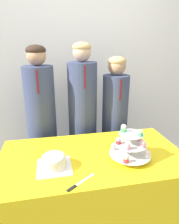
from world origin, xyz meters
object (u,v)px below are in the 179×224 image
cake_knife (77,185)px  student_0 (42,125)px  cupcake_stand (131,144)px  student_1 (83,122)px  student_2 (114,124)px  round_cake (54,161)px

cake_knife → student_0: bearing=68.6°
cupcake_stand → student_1: 0.80m
cake_knife → student_2: size_ratio=0.14×
student_1 → student_0: bearing=-180.0°
cupcake_stand → student_0: size_ratio=0.20×
round_cake → cake_knife: 0.26m
round_cake → cupcake_stand: cupcake_stand is taller
round_cake → student_0: size_ratio=0.16×
student_1 → cupcake_stand: bearing=-72.0°
cake_knife → student_0: (-0.23, 0.99, 0.02)m
student_0 → student_1: student_1 is taller
cake_knife → student_1: (0.21, 0.99, 0.03)m
cupcake_stand → student_1: bearing=108.0°
cake_knife → student_0: size_ratio=0.13×
cupcake_stand → student_0: bearing=132.2°
student_0 → cupcake_stand: bearing=-47.8°
round_cake → cupcake_stand: (0.59, 0.01, 0.06)m
round_cake → student_0: 0.78m
round_cake → student_2: student_2 is taller
student_1 → cake_knife: bearing=-101.8°
student_0 → student_2: bearing=-0.0°
cake_knife → student_2: bearing=25.0°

